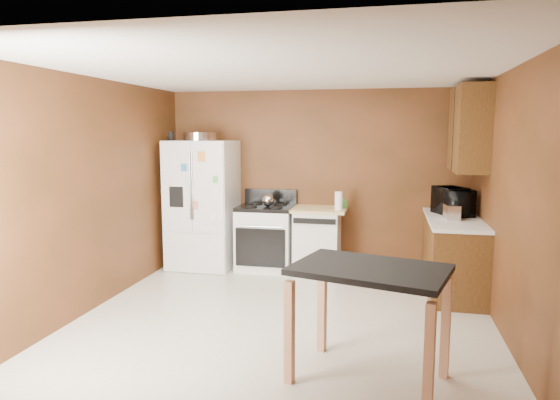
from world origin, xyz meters
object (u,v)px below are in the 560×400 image
(kettle, at_px, (268,200))
(gas_range, at_px, (266,237))
(paper_towel, at_px, (339,201))
(dishwasher, at_px, (317,239))
(refrigerator, at_px, (203,204))
(green_canister, at_px, (343,204))
(roasting_pan, at_px, (200,136))
(microwave, at_px, (453,202))
(pen_cup, at_px, (171,136))
(island, at_px, (370,285))
(toaster, at_px, (452,212))

(kettle, height_order, gas_range, gas_range)
(paper_towel, distance_m, dishwasher, 0.64)
(refrigerator, relative_size, gas_range, 1.64)
(paper_towel, xyz_separation_m, green_canister, (0.05, 0.18, -0.06))
(kettle, xyz_separation_m, green_canister, (1.03, 0.13, -0.04))
(gas_range, distance_m, dishwasher, 0.72)
(roasting_pan, xyz_separation_m, paper_towel, (1.94, -0.01, -0.84))
(paper_towel, xyz_separation_m, microwave, (1.42, -0.15, 0.04))
(paper_towel, bearing_deg, green_canister, 74.93)
(pen_cup, bearing_deg, gas_range, 7.91)
(dishwasher, bearing_deg, island, -74.63)
(kettle, relative_size, toaster, 0.72)
(kettle, height_order, dishwasher, kettle)
(pen_cup, bearing_deg, roasting_pan, 14.66)
(pen_cup, xyz_separation_m, dishwasher, (2.03, 0.21, -1.41))
(paper_towel, bearing_deg, island, -79.70)
(kettle, xyz_separation_m, dishwasher, (0.68, 0.06, -0.53))
(kettle, distance_m, toaster, 2.42)
(toaster, relative_size, island, 0.19)
(refrigerator, height_order, island, refrigerator)
(toaster, height_order, dishwasher, toaster)
(green_canister, distance_m, microwave, 1.42)
(roasting_pan, xyz_separation_m, gas_range, (0.92, 0.08, -1.39))
(paper_towel, xyz_separation_m, island, (0.51, -2.83, -0.25))
(gas_range, relative_size, island, 0.86)
(green_canister, relative_size, toaster, 0.48)
(microwave, height_order, refrigerator, refrigerator)
(roasting_pan, xyz_separation_m, pen_cup, (-0.39, -0.10, 0.00))
(green_canister, relative_size, dishwasher, 0.13)
(gas_range, bearing_deg, green_canister, 4.75)
(pen_cup, relative_size, paper_towel, 0.50)
(toaster, xyz_separation_m, island, (-0.86, -2.31, -0.23))
(refrigerator, relative_size, dishwasher, 2.02)
(kettle, height_order, paper_towel, paper_towel)
(roasting_pan, distance_m, toaster, 3.46)
(kettle, xyz_separation_m, toaster, (2.35, -0.57, 0.00))
(refrigerator, bearing_deg, island, -49.58)
(dishwasher, distance_m, island, 3.08)
(paper_towel, bearing_deg, pen_cup, -177.79)
(green_canister, bearing_deg, kettle, -172.86)
(paper_towel, bearing_deg, toaster, -20.85)
(kettle, bearing_deg, pen_cup, -174.00)
(roasting_pan, distance_m, paper_towel, 2.11)
(paper_towel, height_order, gas_range, paper_towel)
(kettle, bearing_deg, roasting_pan, -177.58)
(roasting_pan, distance_m, dishwasher, 2.16)
(green_canister, bearing_deg, microwave, -13.44)
(island, bearing_deg, dishwasher, 105.37)
(green_canister, xyz_separation_m, gas_range, (-1.06, -0.09, -0.49))
(kettle, distance_m, island, 3.26)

